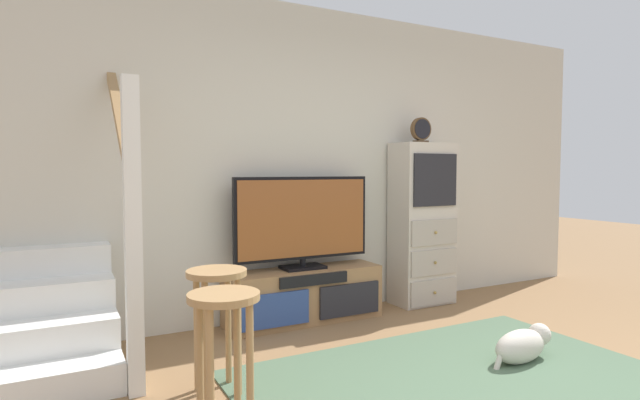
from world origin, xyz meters
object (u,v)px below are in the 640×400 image
object	(u,v)px
media_console	(304,295)
desk_clock	(421,130)
bar_stool_near	(224,331)
side_cabinet	(423,224)
television	(303,220)
dog	(523,345)
bar_stool_far	(217,302)

from	to	relation	value
media_console	desk_clock	xyz separation A→B (m)	(1.22, -0.00, 1.43)
bar_stool_near	side_cabinet	bearing A→B (deg)	31.87
television	desk_clock	bearing A→B (deg)	-1.34
bar_stool_near	dog	distance (m)	2.08
media_console	dog	world-z (taller)	media_console
media_console	desk_clock	world-z (taller)	desk_clock
television	media_console	bearing A→B (deg)	-90.00
media_console	bar_stool_far	world-z (taller)	bar_stool_far
side_cabinet	dog	world-z (taller)	side_cabinet
media_console	bar_stool_near	distance (m)	1.90
desk_clock	dog	size ratio (longest dim) A/B	0.44
desk_clock	bar_stool_far	bearing A→B (deg)	-156.26
side_cabinet	desk_clock	world-z (taller)	desk_clock
desk_clock	dog	bearing A→B (deg)	-102.15
bar_stool_far	dog	distance (m)	2.04
media_console	television	xyz separation A→B (m)	(-0.00, 0.02, 0.64)
television	bar_stool_near	world-z (taller)	television
side_cabinet	bar_stool_far	size ratio (longest dim) A/B	2.14
side_cabinet	television	bearing A→B (deg)	179.38
side_cabinet	desk_clock	xyz separation A→B (m)	(-0.05, -0.01, 0.89)
media_console	dog	size ratio (longest dim) A/B	2.48
bar_stool_far	desk_clock	bearing A→B (deg)	23.74
media_console	side_cabinet	size ratio (longest dim) A/B	0.88
bar_stool_far	side_cabinet	bearing A→B (deg)	23.63
media_console	bar_stool_far	xyz separation A→B (m)	(-1.03, -1.00, 0.31)
desk_clock	dog	distance (m)	2.15
media_console	side_cabinet	bearing A→B (deg)	0.46
side_cabinet	bar_stool_near	size ratio (longest dim) A/B	2.18
media_console	side_cabinet	distance (m)	1.38
media_console	television	size ratio (longest dim) A/B	1.11
side_cabinet	media_console	bearing A→B (deg)	-179.54
television	bar_stool_far	xyz separation A→B (m)	(-1.03, -1.02, -0.33)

